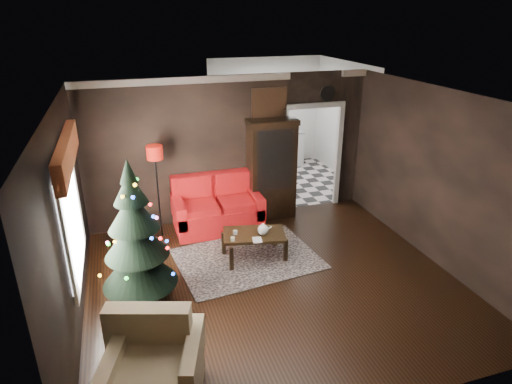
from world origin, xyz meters
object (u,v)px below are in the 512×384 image
object	(u,v)px
curio_cabinet	(271,172)
teapot	(263,229)
loveseat	(217,204)
wall_clock	(328,93)
armchair	(154,368)
coffee_table	(254,245)
floor_lamp	(158,194)
kitchen_table	(277,172)
christmas_tree	(135,234)

from	to	relation	value
curio_cabinet	teapot	size ratio (longest dim) A/B	9.35
loveseat	wall_clock	distance (m)	3.04
loveseat	armchair	distance (m)	4.07
coffee_table	wall_clock	xyz separation A→B (m)	(2.02, 1.66, 2.14)
armchair	teapot	xyz separation A→B (m)	(1.99, 2.41, 0.10)
curio_cabinet	coffee_table	distance (m)	1.83
loveseat	floor_lamp	bearing A→B (deg)	179.44
wall_clock	kitchen_table	distance (m)	2.43
floor_lamp	wall_clock	distance (m)	3.77
coffee_table	teapot	world-z (taller)	teapot
floor_lamp	armchair	distance (m)	3.82
loveseat	teapot	world-z (taller)	loveseat
loveseat	armchair	bearing A→B (deg)	-112.12
coffee_table	kitchen_table	world-z (taller)	kitchen_table
loveseat	kitchen_table	distance (m)	2.45
loveseat	kitchen_table	world-z (taller)	loveseat
loveseat	wall_clock	size ratio (longest dim) A/B	5.31
floor_lamp	teapot	size ratio (longest dim) A/B	8.84
teapot	loveseat	bearing A→B (deg)	108.66
curio_cabinet	armchair	distance (m)	4.83
coffee_table	kitchen_table	bearing A→B (deg)	63.23
curio_cabinet	kitchen_table	world-z (taller)	curio_cabinet
coffee_table	floor_lamp	bearing A→B (deg)	137.83
curio_cabinet	teapot	world-z (taller)	curio_cabinet
christmas_tree	kitchen_table	xyz separation A→B (m)	(3.35, 3.49, -0.68)
wall_clock	armchair	bearing A→B (deg)	-132.97
curio_cabinet	coffee_table	world-z (taller)	curio_cabinet
teapot	kitchen_table	xyz separation A→B (m)	(1.34, 3.00, -0.19)
loveseat	curio_cabinet	world-z (taller)	curio_cabinet
teapot	wall_clock	xyz separation A→B (m)	(1.89, 1.75, 1.82)
loveseat	coffee_table	bearing A→B (deg)	-75.08
armchair	coffee_table	xyz separation A→B (m)	(1.87, 2.51, -0.22)
floor_lamp	teapot	world-z (taller)	floor_lamp
floor_lamp	christmas_tree	world-z (taller)	christmas_tree
loveseat	teapot	size ratio (longest dim) A/B	8.36
floor_lamp	kitchen_table	xyz separation A→B (m)	(2.86, 1.64, -0.45)
wall_clock	loveseat	bearing A→B (deg)	-170.34
loveseat	curio_cabinet	xyz separation A→B (m)	(1.15, 0.22, 0.45)
curio_cabinet	armchair	size ratio (longest dim) A/B	1.90
curio_cabinet	armchair	xyz separation A→B (m)	(-2.68, -3.99, -0.49)
floor_lamp	christmas_tree	xyz separation A→B (m)	(-0.48, -1.85, 0.22)
floor_lamp	coffee_table	size ratio (longest dim) A/B	1.79
christmas_tree	kitchen_table	size ratio (longest dim) A/B	2.68
loveseat	kitchen_table	xyz separation A→B (m)	(1.80, 1.65, -0.12)
teapot	kitchen_table	distance (m)	3.29
wall_clock	floor_lamp	bearing A→B (deg)	-173.49
curio_cabinet	kitchen_table	size ratio (longest dim) A/B	2.53
christmas_tree	armchair	xyz separation A→B (m)	(0.02, -1.93, -0.59)
armchair	wall_clock	world-z (taller)	wall_clock
floor_lamp	coffee_table	world-z (taller)	floor_lamp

